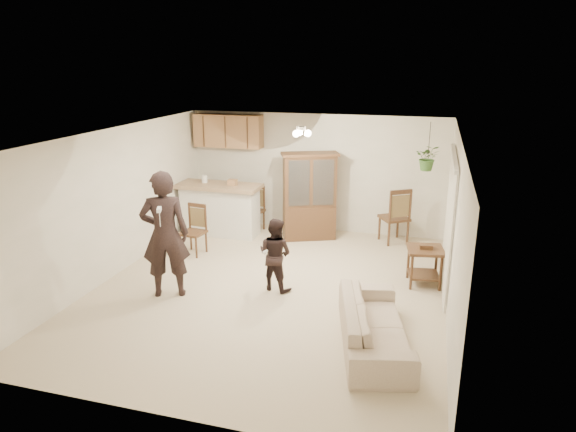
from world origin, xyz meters
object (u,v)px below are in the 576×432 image
(china_hutch, at_px, (309,197))
(chair_hutch_left, at_px, (253,218))
(chair_hutch_right, at_px, (394,227))
(sofa, at_px, (374,320))
(chair_bar, at_px, (193,240))
(side_table, at_px, (424,266))
(child, at_px, (275,250))
(adult, at_px, (165,241))

(china_hutch, bearing_deg, chair_hutch_left, 150.26)
(chair_hutch_left, relative_size, chair_hutch_right, 0.85)
(sofa, relative_size, chair_bar, 1.96)
(sofa, bearing_deg, side_table, -28.34)
(sofa, height_order, child, child)
(china_hutch, bearing_deg, sofa, -88.18)
(child, distance_m, side_table, 2.48)
(china_hutch, bearing_deg, chair_hutch_right, -14.85)
(adult, bearing_deg, china_hutch, -138.48)
(adult, relative_size, chair_hutch_left, 1.84)
(chair_hutch_left, bearing_deg, adult, -81.64)
(china_hutch, distance_m, side_table, 2.98)
(adult, relative_size, chair_hutch_right, 1.57)
(side_table, bearing_deg, adult, -158.81)
(adult, relative_size, chair_bar, 1.89)
(sofa, relative_size, side_table, 2.68)
(sofa, height_order, chair_bar, chair_bar)
(child, bearing_deg, side_table, -144.34)
(child, relative_size, chair_bar, 1.41)
(side_table, height_order, chair_bar, chair_bar)
(adult, height_order, chair_bar, adult)
(side_table, bearing_deg, child, -159.99)
(china_hutch, height_order, chair_hutch_left, china_hutch)
(adult, xyz_separation_m, chair_hutch_left, (0.21, 3.37, -0.62))
(child, distance_m, chair_bar, 2.28)
(adult, xyz_separation_m, side_table, (3.87, 1.50, -0.57))
(chair_bar, bearing_deg, adult, -69.49)
(sofa, xyz_separation_m, side_table, (0.57, 2.13, -0.04))
(child, distance_m, chair_hutch_right, 3.28)
(child, relative_size, china_hutch, 0.75)
(sofa, distance_m, chair_hutch_left, 5.06)
(chair_hutch_right, bearing_deg, chair_hutch_left, -30.54)
(sofa, distance_m, china_hutch, 4.28)
(adult, bearing_deg, chair_bar, -100.20)
(sofa, height_order, side_table, sofa)
(adult, bearing_deg, side_table, 177.77)
(child, distance_m, china_hutch, 2.57)
(sofa, relative_size, chair_hutch_right, 1.64)
(chair_hutch_left, distance_m, chair_hutch_right, 3.01)
(adult, xyz_separation_m, chair_bar, (-0.41, 1.73, -0.63))
(side_table, xyz_separation_m, chair_bar, (-4.28, 0.23, -0.06))
(child, xyz_separation_m, chair_hutch_left, (-1.36, 2.71, -0.40))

